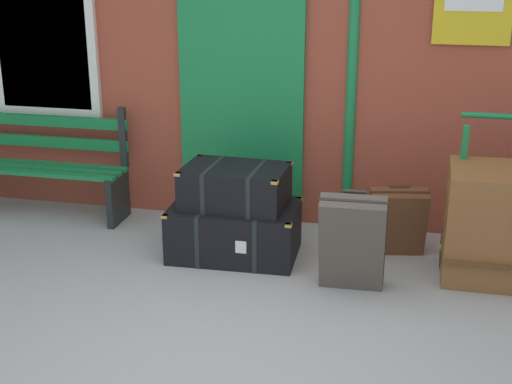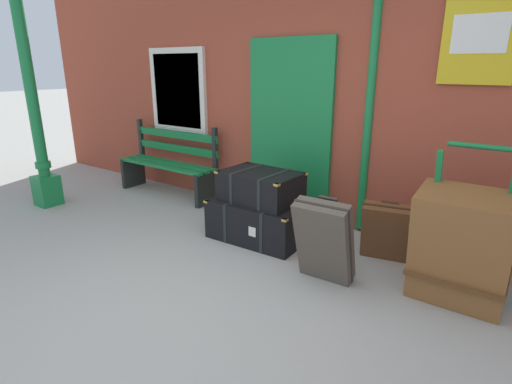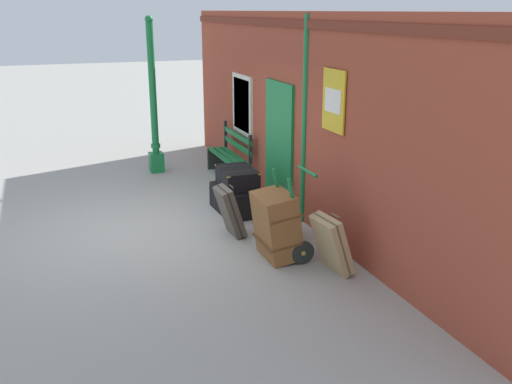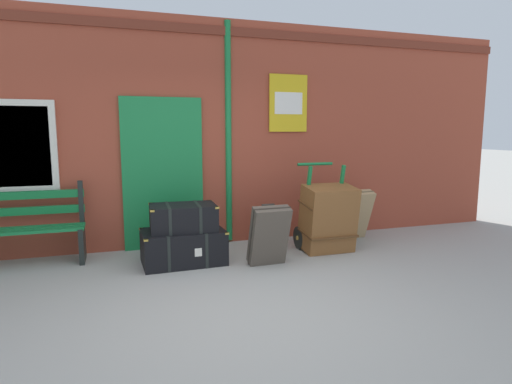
{
  "view_description": "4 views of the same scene",
  "coord_description": "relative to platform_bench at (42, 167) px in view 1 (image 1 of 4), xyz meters",
  "views": [
    {
      "loc": [
        1.07,
        -3.54,
        2.39
      ],
      "look_at": [
        -0.14,
        1.74,
        0.51
      ],
      "focal_mm": 50.37,
      "sensor_mm": 36.0,
      "label": 1
    },
    {
      "loc": [
        2.01,
        -1.66,
        1.79
      ],
      "look_at": [
        -0.35,
        1.64,
        0.5
      ],
      "focal_mm": 28.04,
      "sensor_mm": 36.0,
      "label": 2
    },
    {
      "loc": [
        8.31,
        -1.28,
        3.22
      ],
      "look_at": [
        0.75,
        1.57,
        0.65
      ],
      "focal_mm": 40.35,
      "sensor_mm": 36.0,
      "label": 3
    },
    {
      "loc": [
        -1.06,
        -3.62,
        1.65
      ],
      "look_at": [
        0.75,
        1.88,
        0.82
      ],
      "focal_mm": 30.19,
      "sensor_mm": 36.0,
      "label": 4
    }
  ],
  "objects": [
    {
      "name": "large_brown_trunk",
      "position": [
        3.92,
        -0.64,
        0.02
      ],
      "size": [
        0.7,
        0.55,
        0.93
      ],
      "color": "brown",
      "rests_on": "ground"
    },
    {
      "name": "brick_facade",
      "position": [
        2.23,
        0.44,
        1.15
      ],
      "size": [
        10.4,
        0.35,
        3.2
      ],
      "color": "#9E422D",
      "rests_on": "ground"
    },
    {
      "name": "steamer_trunk_middle",
      "position": [
        1.97,
        -0.53,
        0.14
      ],
      "size": [
        0.83,
        0.58,
        0.33
      ],
      "color": "black",
      "rests_on": "steamer_trunk_base"
    },
    {
      "name": "suitcase_oxblood",
      "position": [
        3.23,
        -0.24,
        -0.16
      ],
      "size": [
        0.5,
        0.37,
        0.58
      ],
      "color": "brown",
      "rests_on": "ground"
    },
    {
      "name": "porters_trolley",
      "position": [
        3.92,
        -0.47,
        -0.17
      ],
      "size": [
        0.71,
        0.62,
        1.19
      ],
      "color": "black",
      "rests_on": "ground"
    },
    {
      "name": "suitcase_caramel",
      "position": [
        2.94,
        -0.98,
        -0.06
      ],
      "size": [
        0.48,
        0.4,
        0.77
      ],
      "color": "#51473D",
      "rests_on": "ground"
    },
    {
      "name": "steamer_trunk_base",
      "position": [
        1.97,
        -0.54,
        -0.23
      ],
      "size": [
        1.03,
        0.68,
        0.43
      ],
      "color": "black",
      "rests_on": "ground"
    },
    {
      "name": "ground_plane",
      "position": [
        2.25,
        -2.16,
        -0.44
      ],
      "size": [
        60.0,
        60.0,
        0.0
      ],
      "primitive_type": "plane",
      "color": "#A3A099"
    },
    {
      "name": "platform_bench",
      "position": [
        0.0,
        0.0,
        0.0
      ],
      "size": [
        1.6,
        0.43,
        1.01
      ],
      "color": "#197A3D",
      "rests_on": "ground"
    }
  ]
}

